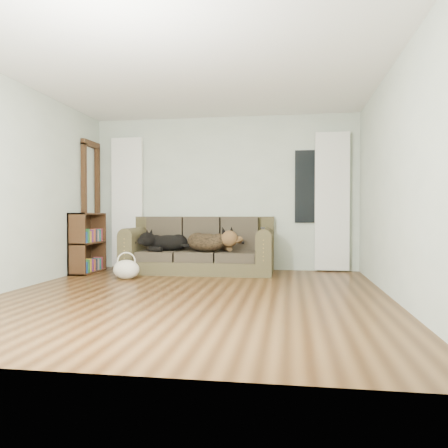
# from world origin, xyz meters

# --- Properties ---
(floor) EXTENTS (5.00, 5.00, 0.00)m
(floor) POSITION_xyz_m (0.00, 0.00, 0.00)
(floor) COLOR #391F0C
(floor) RESTS_ON ground
(ceiling) EXTENTS (5.00, 5.00, 0.00)m
(ceiling) POSITION_xyz_m (0.00, 0.00, 2.60)
(ceiling) COLOR white
(ceiling) RESTS_ON ground
(wall_back) EXTENTS (4.50, 0.04, 2.60)m
(wall_back) POSITION_xyz_m (0.00, 2.50, 1.30)
(wall_back) COLOR beige
(wall_back) RESTS_ON ground
(wall_left) EXTENTS (0.04, 5.00, 2.60)m
(wall_left) POSITION_xyz_m (-2.25, 0.00, 1.30)
(wall_left) COLOR beige
(wall_left) RESTS_ON ground
(wall_right) EXTENTS (0.04, 5.00, 2.60)m
(wall_right) POSITION_xyz_m (2.25, 0.00, 1.30)
(wall_right) COLOR beige
(wall_right) RESTS_ON ground
(curtain_left) EXTENTS (0.55, 0.08, 2.25)m
(curtain_left) POSITION_xyz_m (-1.70, 2.42, 1.15)
(curtain_left) COLOR white
(curtain_left) RESTS_ON ground
(curtain_right) EXTENTS (0.55, 0.08, 2.25)m
(curtain_right) POSITION_xyz_m (1.80, 2.42, 1.15)
(curtain_right) COLOR white
(curtain_right) RESTS_ON ground
(window_pane) EXTENTS (0.50, 0.03, 1.20)m
(window_pane) POSITION_xyz_m (1.45, 2.47, 1.40)
(window_pane) COLOR black
(window_pane) RESTS_ON wall_back
(door_casing) EXTENTS (0.07, 0.60, 2.10)m
(door_casing) POSITION_xyz_m (-2.20, 2.05, 1.05)
(door_casing) COLOR black
(door_casing) RESTS_ON ground
(sofa) EXTENTS (2.38, 1.03, 0.97)m
(sofa) POSITION_xyz_m (-0.33, 1.97, 0.45)
(sofa) COLOR #312D1B
(sofa) RESTS_ON floor
(dog_black_lab) EXTENTS (0.67, 0.51, 0.27)m
(dog_black_lab) POSITION_xyz_m (-0.86, 1.94, 0.48)
(dog_black_lab) COLOR black
(dog_black_lab) RESTS_ON sofa
(dog_shepherd) EXTENTS (0.88, 0.84, 0.32)m
(dog_shepherd) POSITION_xyz_m (-0.15, 1.87, 0.49)
(dog_shepherd) COLOR black
(dog_shepherd) RESTS_ON sofa
(tv_remote) EXTENTS (0.08, 0.18, 0.02)m
(tv_remote) POSITION_xyz_m (0.70, 1.78, 0.73)
(tv_remote) COLOR black
(tv_remote) RESTS_ON sofa
(tote_bag) EXTENTS (0.40, 0.32, 0.28)m
(tote_bag) POSITION_xyz_m (-1.22, 1.11, 0.16)
(tote_bag) COLOR beige
(tote_bag) RESTS_ON floor
(bookshelf) EXTENTS (0.30, 0.77, 0.96)m
(bookshelf) POSITION_xyz_m (-2.09, 1.69, 0.50)
(bookshelf) COLOR black
(bookshelf) RESTS_ON floor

